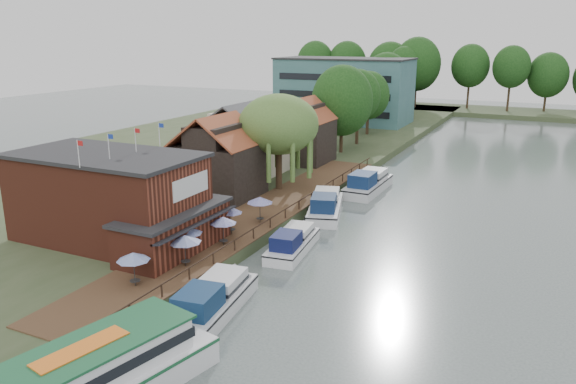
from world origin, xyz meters
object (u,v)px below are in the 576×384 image
at_px(umbrella_5, 260,210).
at_px(cottage_c, 303,130).
at_px(umbrella_2, 187,241).
at_px(cruiser_1, 293,239).
at_px(cruiser_2, 325,203).
at_px(umbrella_0, 134,269).
at_px(cruiser_0, 212,296).
at_px(hotel_block, 344,90).
at_px(swan, 179,343).
at_px(cruiser_3, 368,181).
at_px(cottage_a, 218,156).
at_px(umbrella_3, 223,231).
at_px(umbrella_1, 185,251).
at_px(pub, 127,200).
at_px(willow, 279,143).
at_px(umbrella_4, 231,220).
at_px(cottage_b, 242,139).

bearing_deg(umbrella_5, cottage_c, 106.00).
bearing_deg(umbrella_2, umbrella_5, 83.43).
bearing_deg(cruiser_1, cruiser_2, 90.39).
bearing_deg(umbrella_2, umbrella_0, -90.72).
height_order(cruiser_0, cruiser_2, cruiser_2).
distance_m(hotel_block, swan, 83.68).
bearing_deg(cruiser_1, cruiser_3, 83.54).
height_order(cottage_a, cruiser_2, cottage_a).
bearing_deg(cruiser_1, umbrella_3, -147.88).
relative_size(umbrella_0, umbrella_2, 1.00).
xyz_separation_m(cottage_a, umbrella_2, (7.10, -15.53, -2.96)).
distance_m(cruiser_0, swan, 4.38).
bearing_deg(cottage_c, umbrella_1, -78.94).
distance_m(umbrella_5, cruiser_0, 15.33).
relative_size(hotel_block, umbrella_2, 10.69).
xyz_separation_m(pub, cruiser_3, (11.51, 26.81, -3.33)).
distance_m(pub, cruiser_3, 29.37).
xyz_separation_m(umbrella_0, umbrella_3, (1.26, 9.08, 0.00)).
bearing_deg(umbrella_5, cruiser_0, -72.89).
bearing_deg(willow, umbrella_5, -71.58).
height_order(umbrella_1, cruiser_2, umbrella_1).
distance_m(umbrella_0, umbrella_2, 5.90).
bearing_deg(umbrella_3, umbrella_4, 108.51).
bearing_deg(umbrella_5, cruiser_2, 67.79).
distance_m(umbrella_0, cruiser_2, 23.52).
bearing_deg(cruiser_2, willow, 136.74).
bearing_deg(willow, cruiser_1, -59.18).
bearing_deg(cruiser_2, umbrella_2, -121.24).
bearing_deg(cottage_c, cottage_a, -93.01).
relative_size(willow, umbrella_0, 4.39).
bearing_deg(pub, cruiser_2, 58.17).
relative_size(umbrella_1, cruiser_2, 0.24).
xyz_separation_m(cottage_a, cruiser_0, (12.69, -20.69, -4.02)).
relative_size(willow, swan, 23.69).
height_order(cottage_b, umbrella_3, cottage_b).
xyz_separation_m(umbrella_1, swan, (5.05, -7.76, -2.07)).
height_order(umbrella_0, umbrella_2, same).
relative_size(cottage_c, cruiser_3, 0.79).
distance_m(cottage_a, umbrella_5, 10.62).
height_order(hotel_block, umbrella_5, hotel_block).
height_order(cottage_b, willow, willow).
relative_size(pub, hotel_block, 0.79).
bearing_deg(cottage_c, umbrella_3, -76.92).
bearing_deg(cottage_b, cottage_c, 66.04).
distance_m(umbrella_5, cruiser_3, 18.43).
height_order(umbrella_5, cruiser_2, umbrella_5).
relative_size(cottage_b, willow, 0.92).
bearing_deg(willow, hotel_block, 102.71).
relative_size(hotel_block, cruiser_3, 2.36).
bearing_deg(cruiser_2, cruiser_0, -103.93).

